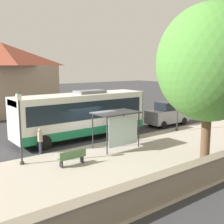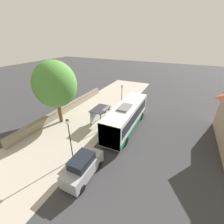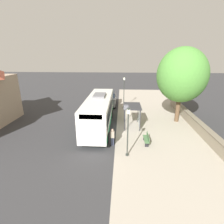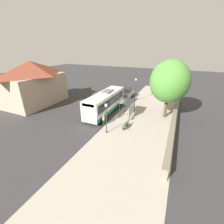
# 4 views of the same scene
# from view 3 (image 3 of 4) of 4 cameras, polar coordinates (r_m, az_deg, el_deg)

# --- Properties ---
(ground_plane) EXTENTS (120.00, 120.00, 0.00)m
(ground_plane) POSITION_cam_3_polar(r_m,az_deg,el_deg) (19.01, 1.45, -5.58)
(ground_plane) COLOR #353538
(ground_plane) RESTS_ON ground
(sidewalk_plaza) EXTENTS (9.00, 44.00, 0.02)m
(sidewalk_plaza) POSITION_cam_3_polar(r_m,az_deg,el_deg) (19.42, 14.91, -5.67)
(sidewalk_plaza) COLOR #ADA393
(sidewalk_plaza) RESTS_ON ground
(stone_wall) EXTENTS (0.60, 20.00, 1.14)m
(stone_wall) POSITION_cam_3_polar(r_m,az_deg,el_deg) (20.44, 26.25, -4.07)
(stone_wall) COLOR gray
(stone_wall) RESTS_ON ground
(bus) EXTENTS (2.61, 10.11, 3.55)m
(bus) POSITION_cam_3_polar(r_m,az_deg,el_deg) (18.92, -4.28, 0.22)
(bus) COLOR silver
(bus) RESTS_ON ground
(bus_shelter) EXTENTS (1.87, 2.89, 2.42)m
(bus_shelter) POSITION_cam_3_polar(r_m,az_deg,el_deg) (19.15, 7.04, 0.97)
(bus_shelter) COLOR #2D2D33
(bus_shelter) RESTS_ON ground
(pedestrian) EXTENTS (0.34, 0.22, 1.59)m
(pedestrian) POSITION_cam_3_polar(r_m,az_deg,el_deg) (15.40, 0.13, -7.83)
(pedestrian) COLOR #2D3347
(pedestrian) RESTS_ON ground
(bench) EXTENTS (0.40, 1.59, 0.88)m
(bench) POSITION_cam_3_polar(r_m,az_deg,el_deg) (16.23, 11.23, -8.55)
(bench) COLOR #4C7247
(bench) RESTS_ON ground
(street_lamp_near) EXTENTS (0.28, 0.28, 4.06)m
(street_lamp_near) POSITION_cam_3_polar(r_m,az_deg,el_deg) (13.32, 5.21, -5.22)
(street_lamp_near) COLOR #2D332D
(street_lamp_near) RESTS_ON ground
(street_lamp_far) EXTENTS (0.28, 0.28, 4.67)m
(street_lamp_far) POSITION_cam_3_polar(r_m,az_deg,el_deg) (25.83, 3.94, 7.29)
(street_lamp_far) COLOR #2D332D
(street_lamp_far) RESTS_ON ground
(shade_tree) EXTENTS (5.51, 5.51, 8.53)m
(shade_tree) POSITION_cam_3_polar(r_m,az_deg,el_deg) (21.25, 21.86, 11.08)
(shade_tree) COLOR brown
(shade_tree) RESTS_ON ground
(parked_car_behind_bus) EXTENTS (1.83, 4.20, 2.14)m
(parked_car_behind_bus) POSITION_cam_3_polar(r_m,az_deg,el_deg) (27.36, -0.51, 4.26)
(parked_car_behind_bus) COLOR #9EA0A8
(parked_car_behind_bus) RESTS_ON ground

